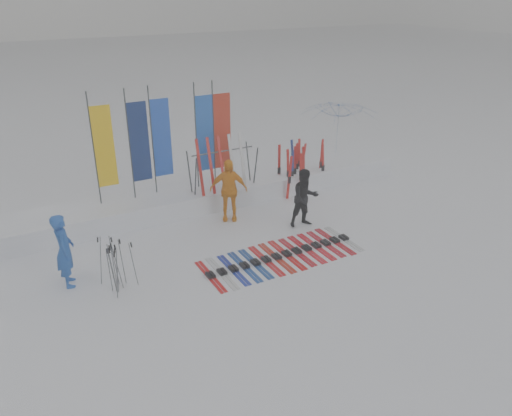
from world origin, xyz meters
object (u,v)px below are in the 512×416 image
ski_rack (223,164)px  person_blue (65,250)px  person_yellow (228,190)px  ski_row (282,255)px  tent_canopy (338,136)px  person_black (305,198)px

ski_rack → person_blue: bearing=-155.3°
person_blue → person_yellow: 4.96m
ski_row → ski_rack: ski_rack is taller
tent_canopy → ski_rack: tent_canopy is taller
person_blue → tent_canopy: 10.72m
tent_canopy → ski_row: 7.07m
tent_canopy → ski_row: size_ratio=0.69×
tent_canopy → ski_rack: size_ratio=1.40×
person_black → person_yellow: size_ratio=0.91×
person_black → tent_canopy: (3.72, 3.36, 0.44)m
tent_canopy → person_yellow: bearing=-160.2°
person_blue → tent_canopy: tent_canopy is taller
person_yellow → ski_row: 2.81m
person_black → person_yellow: 2.22m
person_yellow → tent_canopy: bearing=46.1°
person_blue → ski_row: size_ratio=0.43×
person_black → person_yellow: person_yellow is taller
person_blue → person_yellow: (4.77, 1.36, 0.04)m
person_blue → ski_row: bearing=-97.8°
person_blue → person_black: bearing=-83.7°
person_black → person_yellow: bearing=147.9°
ski_rack → ski_row: bearing=-91.5°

